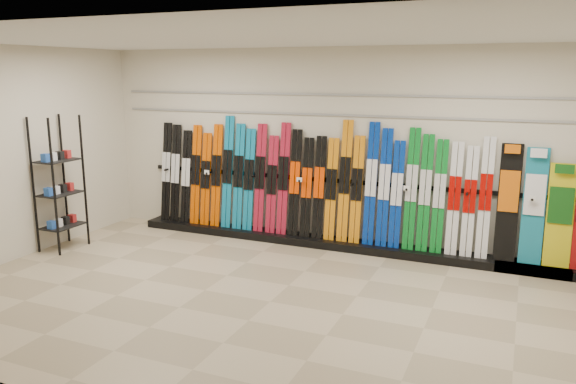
% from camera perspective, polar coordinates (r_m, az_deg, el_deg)
% --- Properties ---
extents(floor, '(8.00, 8.00, 0.00)m').
position_cam_1_polar(floor, '(6.69, -1.82, -11.07)').
color(floor, gray).
rests_on(floor, ground).
extents(back_wall, '(8.00, 0.00, 8.00)m').
position_cam_1_polar(back_wall, '(8.56, 5.19, 4.46)').
color(back_wall, beige).
rests_on(back_wall, floor).
extents(left_wall, '(0.00, 5.00, 5.00)m').
position_cam_1_polar(left_wall, '(8.72, -26.54, 3.36)').
color(left_wall, beige).
rests_on(left_wall, floor).
extents(ceiling, '(8.00, 8.00, 0.00)m').
position_cam_1_polar(ceiling, '(6.16, -2.01, 15.50)').
color(ceiling, silver).
rests_on(ceiling, back_wall).
extents(ski_rack_base, '(8.00, 0.40, 0.12)m').
position_cam_1_polar(ski_rack_base, '(8.60, 5.98, -5.36)').
color(ski_rack_base, black).
rests_on(ski_rack_base, floor).
extents(skis, '(5.37, 0.26, 1.82)m').
position_cam_1_polar(skis, '(8.65, 1.93, 0.84)').
color(skis, black).
rests_on(skis, ski_rack_base).
extents(snowboards, '(1.59, 0.24, 1.58)m').
position_cam_1_polar(snowboards, '(8.14, 26.08, -1.66)').
color(snowboards, black).
rests_on(snowboards, ski_rack_base).
extents(accessory_rack, '(0.40, 0.60, 2.01)m').
position_cam_1_polar(accessory_rack, '(9.03, -22.22, 0.81)').
color(accessory_rack, black).
rests_on(accessory_rack, floor).
extents(slatwall_rail_0, '(7.60, 0.02, 0.03)m').
position_cam_1_polar(slatwall_rail_0, '(8.49, 5.21, 7.79)').
color(slatwall_rail_0, gray).
rests_on(slatwall_rail_0, back_wall).
extents(slatwall_rail_1, '(7.60, 0.02, 0.03)m').
position_cam_1_polar(slatwall_rail_1, '(8.47, 5.25, 9.81)').
color(slatwall_rail_1, gray).
rests_on(slatwall_rail_1, back_wall).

